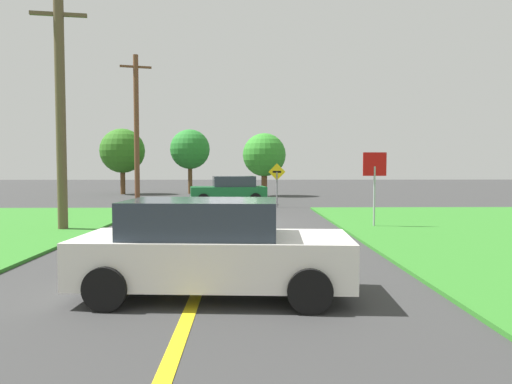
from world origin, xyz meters
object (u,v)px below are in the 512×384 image
at_px(stop_sign, 375,174).
at_px(utility_pole_near, 61,111).
at_px(car_behind_on_main_road, 211,248).
at_px(direction_sign, 277,180).
at_px(utility_pole_mid, 137,128).
at_px(oak_tree_left, 122,151).
at_px(car_approaching_junction, 230,190).
at_px(oak_tree_right, 190,149).
at_px(pine_tree_center, 264,155).

relative_size(stop_sign, utility_pole_near, 0.34).
height_order(car_behind_on_main_road, direction_sign, direction_sign).
xyz_separation_m(stop_sign, utility_pole_near, (-10.72, -0.55, 2.10)).
height_order(stop_sign, utility_pole_mid, utility_pole_mid).
bearing_deg(oak_tree_left, car_approaching_junction, -49.25).
distance_m(car_approaching_junction, utility_pole_near, 12.85).
distance_m(stop_sign, oak_tree_right, 23.19).
xyz_separation_m(utility_pole_mid, direction_sign, (8.07, -2.99, -3.00)).
bearing_deg(utility_pole_mid, car_behind_on_main_road, -73.88).
distance_m(stop_sign, direction_sign, 9.00).
bearing_deg(pine_tree_center, car_behind_on_main_road, -94.08).
xyz_separation_m(utility_pole_mid, pine_tree_center, (7.77, 6.85, -1.44)).
bearing_deg(pine_tree_center, oak_tree_left, 167.05).
relative_size(car_approaching_junction, car_behind_on_main_road, 0.97).
xyz_separation_m(stop_sign, car_behind_on_main_road, (-5.12, -8.71, -1.10)).
bearing_deg(pine_tree_center, utility_pole_mid, -138.62).
height_order(utility_pole_mid, oak_tree_right, utility_pole_mid).
xyz_separation_m(oak_tree_left, oak_tree_right, (5.24, 0.43, 0.14)).
bearing_deg(stop_sign, car_behind_on_main_road, 59.63).
distance_m(car_approaching_junction, pine_tree_center, 8.26).
distance_m(utility_pole_near, pine_tree_center, 20.37).
height_order(stop_sign, car_approaching_junction, stop_sign).
relative_size(stop_sign, car_approaching_junction, 0.60).
distance_m(utility_pole_mid, oak_tree_right, 10.05).
bearing_deg(car_approaching_junction, oak_tree_right, -79.52).
bearing_deg(stop_sign, direction_sign, -71.17).
distance_m(car_approaching_junction, car_behind_on_main_road, 19.45).
bearing_deg(utility_pole_mid, utility_pole_near, -88.87).
relative_size(utility_pole_mid, oak_tree_right, 1.69).
distance_m(car_behind_on_main_road, pine_tree_center, 27.22).
distance_m(utility_pole_near, oak_tree_right, 21.94).
relative_size(car_behind_on_main_road, direction_sign, 1.97).
relative_size(utility_pole_near, utility_pole_mid, 0.90).
relative_size(car_approaching_junction, pine_tree_center, 0.97).
height_order(car_approaching_junction, oak_tree_right, oak_tree_right).
height_order(car_behind_on_main_road, oak_tree_left, oak_tree_left).
xyz_separation_m(utility_pole_near, utility_pole_mid, (-0.24, 12.05, 0.44)).
height_order(utility_pole_mid, pine_tree_center, utility_pole_mid).
distance_m(stop_sign, car_approaching_junction, 12.10).
relative_size(stop_sign, pine_tree_center, 0.58).
relative_size(utility_pole_near, oak_tree_left, 1.52).
height_order(utility_pole_mid, direction_sign, utility_pole_mid).
xyz_separation_m(car_approaching_junction, utility_pole_mid, (-5.48, 0.77, 3.65)).
bearing_deg(car_behind_on_main_road, oak_tree_left, 110.66).
bearing_deg(utility_pole_mid, oak_tree_left, 109.22).
relative_size(stop_sign, oak_tree_left, 0.52).
distance_m(stop_sign, utility_pole_near, 10.94).
xyz_separation_m(car_behind_on_main_road, pine_tree_center, (1.93, 27.06, 2.21)).
relative_size(direction_sign, oak_tree_left, 0.46).
distance_m(car_approaching_junction, utility_pole_mid, 6.63).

